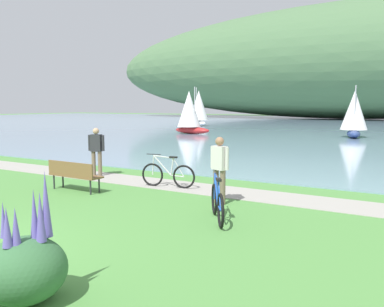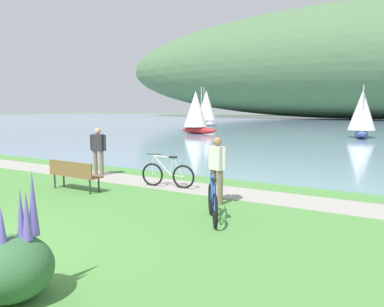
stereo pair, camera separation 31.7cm
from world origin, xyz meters
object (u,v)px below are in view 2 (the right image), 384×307
Objects in this scene: bicycle_beside_path at (168,174)px; sailboat_mid_bay at (196,112)px; person_at_shoreline at (98,148)px; sailboat_nearest_to_shore at (362,113)px; sailboat_toward_hillside at (206,108)px; park_bench_near_camera at (74,173)px; bicycle_leaning_near_bench at (213,203)px; person_on_the_grass at (217,166)px.

sailboat_mid_bay is (-11.22, 20.13, 1.55)m from bicycle_beside_path.
sailboat_mid_bay is (-7.93, 19.74, 0.97)m from person_at_shoreline.
bicycle_beside_path is 23.10m from sailboat_nearest_to_shore.
sailboat_nearest_to_shore is at bearing 85.44° from bicycle_beside_path.
sailboat_toward_hillside is (-17.19, 32.29, 1.82)m from bicycle_beside_path.
park_bench_near_camera is at bearing -98.93° from sailboat_nearest_to_shore.
bicycle_leaning_near_bench is 25.48m from sailboat_nearest_to_shore.
bicycle_leaning_near_bench is 26.67m from sailboat_mid_bay.
person_on_the_grass is at bearing -57.49° from sailboat_mid_bay.
bicycle_leaning_near_bench is at bearing -39.74° from bicycle_beside_path.
sailboat_mid_bay is 0.88× the size of sailboat_toward_hillside.
person_at_shoreline is 0.37× the size of sailboat_toward_hillside.
bicycle_beside_path is at bearing -61.97° from sailboat_toward_hillside.
person_at_shoreline is 34.82m from sailboat_toward_hillside.
park_bench_near_camera is 1.21× the size of bicycle_leaning_near_bench.
bicycle_beside_path is at bearing 155.33° from person_on_the_grass.
person_on_the_grass is 24.05m from sailboat_nearest_to_shore.
sailboat_toward_hillside is at bearing 113.90° from park_bench_near_camera.
bicycle_beside_path is 2.57m from person_on_the_grass.
sailboat_mid_bay reaches higher than bicycle_leaning_near_bench.
sailboat_toward_hillside is at bearing 113.54° from person_at_shoreline.
bicycle_beside_path is (2.07, 1.84, -0.12)m from park_bench_near_camera.
park_bench_near_camera is 23.84m from sailboat_mid_bay.
bicycle_leaning_near_bench is at bearing -65.06° from person_on_the_grass.
sailboat_mid_bay is at bearing 122.51° from person_on_the_grass.
sailboat_toward_hillside reaches higher than bicycle_beside_path.
person_at_shoreline reaches higher than park_bench_near_camera.
sailboat_nearest_to_shore reaches higher than person_on_the_grass.
bicycle_leaning_near_bench is at bearing -57.92° from sailboat_mid_bay.
bicycle_leaning_near_bench is 0.85× the size of bicycle_beside_path.
person_on_the_grass is (-0.64, 1.38, 0.58)m from bicycle_leaning_near_bench.
park_bench_near_camera is 4.44m from person_on_the_grass.
person_on_the_grass is (4.34, 0.80, 0.46)m from park_bench_near_camera.
person_at_shoreline is 0.42× the size of sailboat_mid_bay.
bicycle_leaning_near_bench is (4.99, -0.59, -0.12)m from park_bench_near_camera.
sailboat_mid_bay reaches higher than park_bench_near_camera.
bicycle_leaning_near_bench is at bearing -6.69° from park_bench_near_camera.
bicycle_beside_path is 1.03× the size of person_at_shoreline.
park_bench_near_camera is 1.03× the size of bicycle_beside_path.
park_bench_near_camera is at bearing -138.28° from bicycle_beside_path.
sailboat_toward_hillside reaches higher than person_at_shoreline.
bicycle_beside_path is 0.38× the size of sailboat_toward_hillside.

